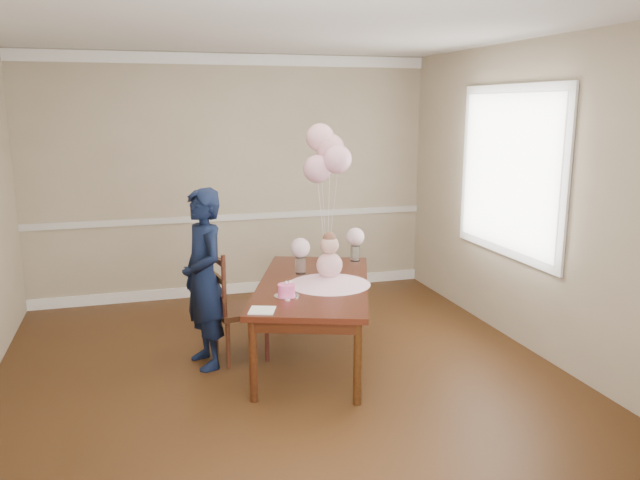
{
  "coord_description": "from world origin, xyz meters",
  "views": [
    {
      "loc": [
        -1.04,
        -4.47,
        2.14
      ],
      "look_at": [
        0.39,
        0.38,
        1.05
      ],
      "focal_mm": 35.0,
      "sensor_mm": 36.0,
      "label": 1
    }
  ],
  "objects_px": {
    "dining_chair_seat": "(240,310)",
    "woman": "(204,279)",
    "dining_table_top": "(313,285)",
    "birthday_cake": "(286,290)"
  },
  "relations": [
    {
      "from": "dining_chair_seat",
      "to": "woman",
      "type": "xyz_separation_m",
      "value": [
        -0.3,
        -0.06,
        0.32
      ]
    },
    {
      "from": "dining_table_top",
      "to": "woman",
      "type": "bearing_deg",
      "value": -167.76
    },
    {
      "from": "birthday_cake",
      "to": "dining_chair_seat",
      "type": "relative_size",
      "value": 0.32
    },
    {
      "from": "birthday_cake",
      "to": "dining_chair_seat",
      "type": "bearing_deg",
      "value": 119.42
    },
    {
      "from": "birthday_cake",
      "to": "dining_chair_seat",
      "type": "distance_m",
      "value": 0.66
    },
    {
      "from": "dining_table_top",
      "to": "dining_chair_seat",
      "type": "bearing_deg",
      "value": -177.42
    },
    {
      "from": "dining_table_top",
      "to": "birthday_cake",
      "type": "relative_size",
      "value": 13.33
    },
    {
      "from": "dining_table_top",
      "to": "woman",
      "type": "height_order",
      "value": "woman"
    },
    {
      "from": "dining_table_top",
      "to": "dining_chair_seat",
      "type": "relative_size",
      "value": 4.33
    },
    {
      "from": "dining_chair_seat",
      "to": "birthday_cake",
      "type": "bearing_deg",
      "value": -70.45
    }
  ]
}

